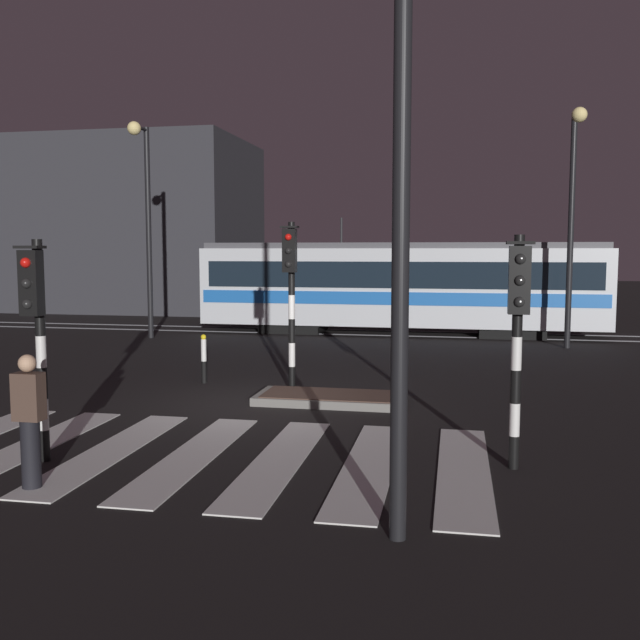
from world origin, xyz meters
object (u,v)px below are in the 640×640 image
traffic_light_median_centre (291,280)px  street_lamp_trackside_left (145,204)px  traffic_light_kerb_mid_left (36,317)px  street_lamp_trackside_right (573,200)px  tram (400,285)px  street_lamp_near_kerb (400,69)px  bollard_island_edge (204,359)px  pedestrian_waiting_at_kerb (30,420)px  traffic_light_corner_near_right (518,316)px

traffic_light_median_centre → street_lamp_trackside_left: bearing=131.6°
traffic_light_kerb_mid_left → street_lamp_trackside_right: street_lamp_trackside_right is taller
traffic_light_kerb_mid_left → tram: size_ratio=0.22×
traffic_light_median_centre → street_lamp_trackside_left: street_lamp_trackside_left is taller
traffic_light_median_centre → street_lamp_trackside_right: (6.72, 7.87, 2.12)m
street_lamp_near_kerb → bollard_island_edge: 10.42m
traffic_light_kerb_mid_left → pedestrian_waiting_at_kerb: bearing=-62.9°
tram → traffic_light_corner_near_right: bearing=-79.4°
traffic_light_median_centre → street_lamp_trackside_left: size_ratio=0.50×
traffic_light_corner_near_right → street_lamp_near_kerb: street_lamp_near_kerb is taller
pedestrian_waiting_at_kerb → bollard_island_edge: 7.22m
street_lamp_trackside_left → bollard_island_edge: (4.72, -7.25, -3.95)m
bollard_island_edge → traffic_light_kerb_mid_left: bearing=-91.0°
traffic_light_median_centre → tram: size_ratio=0.25×
street_lamp_near_kerb → tram: 18.79m
street_lamp_trackside_right → street_lamp_trackside_left: (-13.58, -0.14, 0.02)m
street_lamp_near_kerb → pedestrian_waiting_at_kerb: (-4.66, 0.90, -3.82)m
tram → pedestrian_waiting_at_kerb: size_ratio=8.35×
street_lamp_trackside_right → traffic_light_median_centre: bearing=-130.5°
traffic_light_corner_near_right → tram: (-2.93, 15.63, -0.37)m
tram → pedestrian_waiting_at_kerb: bearing=-99.9°
pedestrian_waiting_at_kerb → bollard_island_edge: pedestrian_waiting_at_kerb is taller
street_lamp_near_kerb → tram: (-1.58, 18.49, -2.96)m
traffic_light_corner_near_right → tram: size_ratio=0.22×
street_lamp_trackside_left → tram: 9.22m
street_lamp_trackside_right → street_lamp_near_kerb: street_lamp_near_kerb is taller
traffic_light_corner_near_right → tram: tram is taller
traffic_light_median_centre → street_lamp_near_kerb: bearing=-69.0°
bollard_island_edge → traffic_light_median_centre: bearing=-12.6°
street_lamp_trackside_left → pedestrian_waiting_at_kerb: street_lamp_trackside_left is taller
traffic_light_corner_near_right → pedestrian_waiting_at_kerb: (-6.01, -1.96, -1.24)m
traffic_light_median_centre → street_lamp_trackside_right: 10.56m
street_lamp_trackside_right → bollard_island_edge: bearing=-140.2°
street_lamp_trackside_right → street_lamp_near_kerb: (-3.79, -15.49, 0.22)m
pedestrian_waiting_at_kerb → street_lamp_near_kerb: bearing=-10.9°
traffic_light_corner_near_right → pedestrian_waiting_at_kerb: 6.44m
street_lamp_near_kerb → street_lamp_trackside_left: bearing=122.5°
street_lamp_near_kerb → pedestrian_waiting_at_kerb: street_lamp_near_kerb is taller
street_lamp_near_kerb → tram: bearing=94.9°
tram → bollard_island_edge: size_ratio=12.86×
traffic_light_median_centre → traffic_light_corner_near_right: traffic_light_median_centre is taller
traffic_light_kerb_mid_left → traffic_light_corner_near_right: (6.53, 0.95, 0.04)m
traffic_light_kerb_mid_left → street_lamp_near_kerb: (5.18, -1.92, 2.62)m
traffic_light_kerb_mid_left → pedestrian_waiting_at_kerb: (0.52, -1.02, -1.20)m
traffic_light_kerb_mid_left → street_lamp_near_kerb: 6.12m
traffic_light_kerb_mid_left → traffic_light_corner_near_right: bearing=8.3°
traffic_light_kerb_mid_left → bollard_island_edge: traffic_light_kerb_mid_left is taller
street_lamp_trackside_left → pedestrian_waiting_at_kerb: bearing=-70.5°
traffic_light_corner_near_right → street_lamp_near_kerb: bearing=-115.2°
street_lamp_trackside_left → street_lamp_near_kerb: bearing=-57.5°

